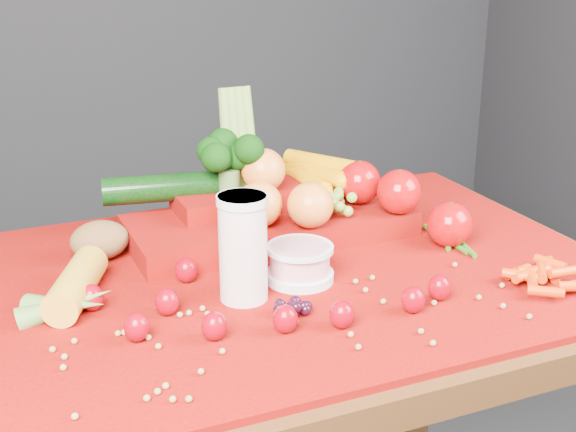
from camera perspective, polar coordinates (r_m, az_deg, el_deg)
name	(u,v)px	position (r m, az deg, el deg)	size (l,w,h in m)	color
table	(293,325)	(1.41, 0.33, -7.73)	(1.10, 0.80, 0.75)	#38220C
red_cloth	(293,272)	(1.36, 0.34, -3.98)	(1.05, 0.75, 0.01)	#7E0A04
milk_glass	(243,244)	(1.22, -3.22, -2.02)	(0.08, 0.08, 0.17)	beige
yogurt_bowl	(300,262)	(1.30, 0.85, -3.29)	(0.11, 0.11, 0.06)	silver
strawberry_scatter	(253,302)	(1.19, -2.47, -6.14)	(0.54, 0.28, 0.05)	#9A0015
dark_grape_cluster	(292,306)	(1.20, 0.27, -6.44)	(0.06, 0.05, 0.03)	black
soybean_scatter	(347,316)	(1.20, 4.25, -7.12)	(0.84, 0.24, 0.01)	olive
corn_ear	(69,299)	(1.25, -15.32, -5.72)	(0.24, 0.26, 0.06)	yellow
potato	(100,240)	(1.42, -13.25, -1.70)	(0.10, 0.07, 0.07)	brown
baby_carrot_pile	(549,277)	(1.36, 18.04, -4.12)	(0.17, 0.17, 0.03)	#C63307
green_bean_pile	(456,239)	(1.50, 11.89, -1.63)	(0.14, 0.12, 0.01)	#285D15
produce_mound	(283,203)	(1.48, -0.38, 0.91)	(0.61, 0.37, 0.27)	#7E0A04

